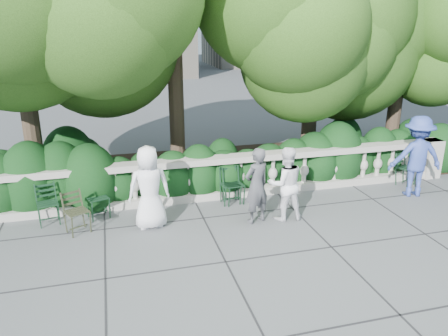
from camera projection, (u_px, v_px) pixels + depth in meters
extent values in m
plane|color=#4C4F53|center=(237.00, 232.00, 8.50)|extent=(90.00, 90.00, 0.00)
cube|color=#9E998E|center=(215.00, 194.00, 10.12)|extent=(12.00, 0.32, 0.18)
cube|color=#9E998E|center=(215.00, 160.00, 9.85)|extent=(12.00, 0.36, 0.14)
cube|color=#9E998E|center=(430.00, 158.00, 11.39)|extent=(0.44, 0.44, 1.00)
cylinder|color=#3F3023|center=(32.00, 134.00, 10.19)|extent=(0.40, 0.40, 2.80)
ellipsoid|color=#1D3C10|center=(14.00, 32.00, 9.05)|extent=(5.28, 5.28, 3.96)
cylinder|color=#3F3023|center=(177.00, 109.00, 11.49)|extent=(0.40, 0.40, 3.40)
cylinder|color=#3F3023|center=(310.00, 115.00, 11.77)|extent=(0.40, 0.40, 3.00)
ellipsoid|color=#1D3C10|center=(324.00, 20.00, 10.56)|extent=(5.52, 5.52, 4.14)
cylinder|color=#3F3023|center=(394.00, 113.00, 13.02)|extent=(0.40, 0.40, 2.60)
ellipsoid|color=#1D3C10|center=(413.00, 40.00, 11.97)|extent=(4.80, 4.80, 3.60)
imported|color=white|center=(149.00, 188.00, 8.48)|extent=(0.85, 0.58, 1.67)
imported|color=#444449|center=(257.00, 186.00, 8.71)|extent=(0.67, 0.57, 1.58)
imported|color=white|center=(285.00, 184.00, 8.86)|extent=(0.78, 0.62, 1.54)
imported|color=#324696|center=(416.00, 156.00, 10.05)|extent=(1.34, 0.95, 1.89)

